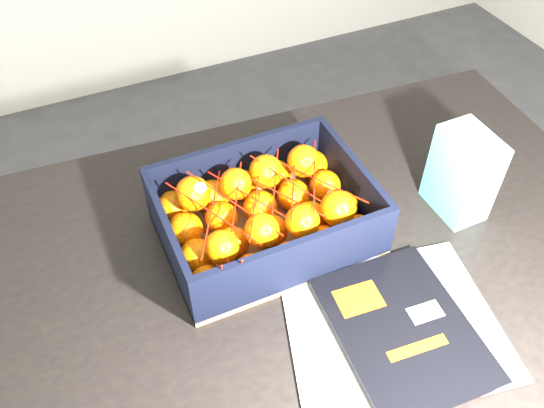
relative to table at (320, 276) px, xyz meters
name	(u,v)px	position (x,y,z in m)	size (l,w,h in m)	color
ground	(374,369)	(0.25, 0.04, -0.65)	(3.50, 3.50, 0.00)	#373739
table	(320,276)	(0.00, 0.00, 0.00)	(1.25, 0.88, 0.75)	black
magazine_stack	(397,332)	(0.02, -0.22, 0.11)	(0.40, 0.33, 0.02)	#BABBB6
produce_crate	(265,220)	(-0.09, 0.07, 0.14)	(0.37, 0.28, 0.12)	olive
clementine_heap	(266,213)	(-0.09, 0.07, 0.16)	(0.35, 0.26, 0.11)	#EA6404
mesh_net	(262,200)	(-0.10, 0.06, 0.20)	(0.30, 0.25, 0.09)	red
retail_carton	(462,174)	(0.28, -0.02, 0.19)	(0.08, 0.12, 0.17)	silver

